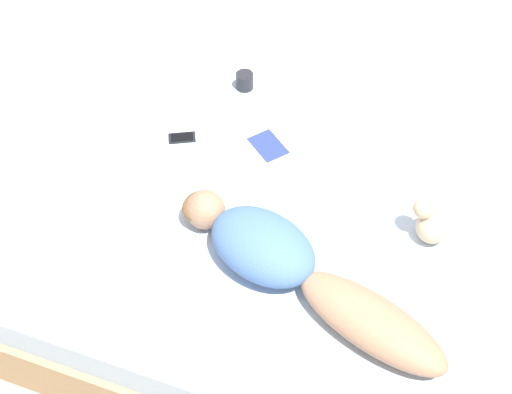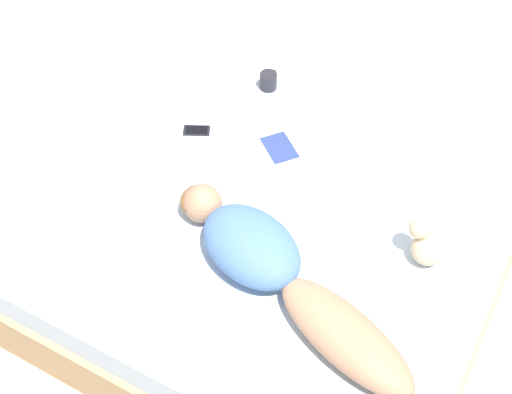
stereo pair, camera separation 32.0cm
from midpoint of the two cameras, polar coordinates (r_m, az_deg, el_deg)
name	(u,v)px [view 2 (the right image)]	position (r m, az deg, el deg)	size (l,w,h in m)	color
ground_plane	(267,276)	(3.63, 3.44, -6.51)	(12.00, 12.00, 0.00)	#B7A88E
bed	(268,247)	(3.42, 3.63, -4.14)	(1.91, 2.11, 0.51)	tan
person	(277,271)	(2.92, 4.85, -6.14)	(0.65, 1.30, 0.20)	#A37556
open_magazine	(261,154)	(3.45, 3.06, 3.33)	(0.49, 0.47, 0.01)	white
coffee_mug	(269,80)	(3.78, 3.46, 9.17)	(0.13, 0.09, 0.09)	#232328
cell_phone	(197,130)	(3.56, -2.21, 5.20)	(0.12, 0.15, 0.01)	black
plush_toy	(427,244)	(3.11, 16.42, -3.81)	(0.16, 0.18, 0.21)	#D1B289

